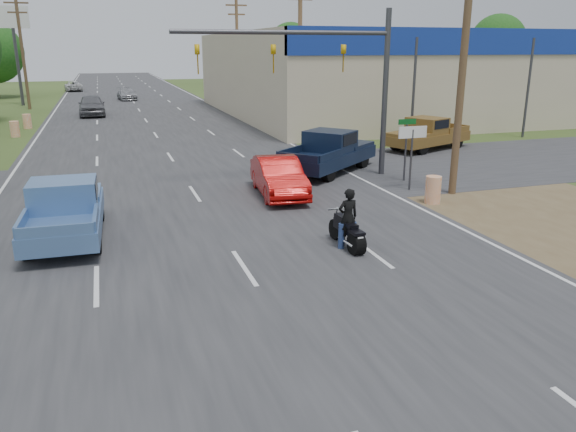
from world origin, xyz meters
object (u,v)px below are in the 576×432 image
object	(u,v)px
red_convertible	(279,177)
blue_pickup	(65,209)
motorcycle	(348,234)
navy_pickup	(330,151)
rider	(348,221)
brown_pickup	(426,133)
distant_car_white	(73,86)
distant_car_grey	(92,105)
distant_car_silver	(127,94)

from	to	relation	value
red_convertible	blue_pickup	xyz separation A→B (m)	(-7.43, -2.72, 0.16)
motorcycle	navy_pickup	xyz separation A→B (m)	(3.39, 9.70, 0.50)
red_convertible	rider	bearing A→B (deg)	-83.85
red_convertible	motorcycle	xyz separation A→B (m)	(0.10, -6.25, -0.27)
blue_pickup	brown_pickup	bearing A→B (deg)	30.35
distant_car_white	rider	bearing A→B (deg)	93.38
motorcycle	rider	bearing A→B (deg)	90.00
distant_car_grey	distant_car_silver	xyz separation A→B (m)	(3.46, 14.36, -0.23)
motorcycle	rider	world-z (taller)	rider
motorcycle	blue_pickup	xyz separation A→B (m)	(-7.53, 3.53, 0.43)
red_convertible	brown_pickup	world-z (taller)	brown_pickup
motorcycle	brown_pickup	world-z (taller)	brown_pickup
red_convertible	distant_car_grey	world-z (taller)	distant_car_grey
distant_car_silver	navy_pickup	bearing A→B (deg)	-85.47
distant_car_grey	motorcycle	bearing A→B (deg)	-79.90
red_convertible	distant_car_silver	distance (m)	44.40
blue_pickup	distant_car_silver	distance (m)	47.14
rider	navy_pickup	bearing A→B (deg)	-112.47
distant_car_silver	rider	bearing A→B (deg)	-91.11
red_convertible	distant_car_silver	size ratio (longest dim) A/B	1.00
distant_car_silver	distant_car_white	bearing A→B (deg)	105.93
distant_car_grey	distant_car_white	size ratio (longest dim) A/B	1.12
red_convertible	brown_pickup	bearing A→B (deg)	38.99
blue_pickup	navy_pickup	xyz separation A→B (m)	(10.92, 6.17, 0.07)
red_convertible	rider	xyz separation A→B (m)	(0.10, -6.21, 0.10)
blue_pickup	distant_car_white	distance (m)	62.52
distant_car_grey	navy_pickup	bearing A→B (deg)	-69.38
motorcycle	distant_car_silver	xyz separation A→B (m)	(-3.62, 50.51, 0.19)
motorcycle	blue_pickup	distance (m)	8.33
blue_pickup	distant_car_grey	bearing A→B (deg)	91.00
blue_pickup	distant_car_white	world-z (taller)	blue_pickup
red_convertible	blue_pickup	size ratio (longest dim) A/B	0.82
blue_pickup	navy_pickup	distance (m)	12.54
brown_pickup	distant_car_silver	distance (m)	39.74
distant_car_silver	blue_pickup	bearing A→B (deg)	-99.97
rider	distant_car_white	size ratio (longest dim) A/B	0.36
red_convertible	distant_car_silver	bearing A→B (deg)	99.80
motorcycle	navy_pickup	size ratio (longest dim) A/B	0.35
rider	blue_pickup	size ratio (longest dim) A/B	0.31
red_convertible	distant_car_grey	size ratio (longest dim) A/B	0.86
distant_car_silver	distant_car_white	distance (m)	16.63
navy_pickup	brown_pickup	world-z (taller)	navy_pickup
blue_pickup	distant_car_white	bearing A→B (deg)	93.71
distant_car_grey	rider	bearing A→B (deg)	-79.89
blue_pickup	brown_pickup	size ratio (longest dim) A/B	0.93
rider	blue_pickup	world-z (taller)	blue_pickup
blue_pickup	navy_pickup	bearing A→B (deg)	31.26
red_convertible	motorcycle	bearing A→B (deg)	-83.83
red_convertible	motorcycle	world-z (taller)	red_convertible
motorcycle	navy_pickup	world-z (taller)	navy_pickup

